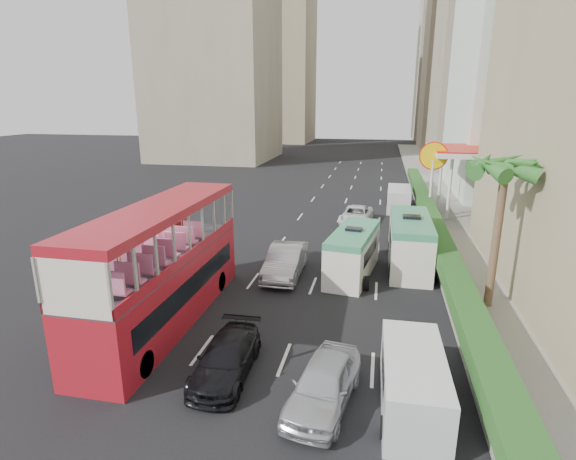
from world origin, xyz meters
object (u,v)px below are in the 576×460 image
(panel_van_far, at_px, (399,199))
(minibus_far, at_px, (410,243))
(double_decker_bus, at_px, (163,265))
(car_black, at_px, (227,374))
(car_silver_lane_b, at_px, (323,404))
(palm_tree, at_px, (496,238))
(car_silver_lane_a, at_px, (286,275))
(shell_station, at_px, (470,181))
(panel_van_near, at_px, (413,383))
(minibus_near, at_px, (353,253))
(van_asset, at_px, (356,223))

(panel_van_far, bearing_deg, minibus_far, -87.99)
(double_decker_bus, relative_size, car_black, 2.56)
(double_decker_bus, height_order, car_silver_lane_b, double_decker_bus)
(car_black, height_order, palm_tree, palm_tree)
(car_silver_lane_a, relative_size, car_black, 1.16)
(minibus_far, xyz_separation_m, shell_station, (5.49, 14.12, 1.32))
(car_black, relative_size, minibus_far, 0.67)
(double_decker_bus, height_order, panel_van_far, double_decker_bus)
(double_decker_bus, distance_m, panel_van_near, 10.85)
(car_silver_lane_b, relative_size, palm_tree, 0.66)
(panel_van_near, height_order, shell_station, shell_station)
(double_decker_bus, relative_size, panel_van_far, 2.30)
(car_silver_lane_a, distance_m, shell_station, 20.92)
(car_silver_lane_a, bearing_deg, minibus_near, 12.20)
(car_silver_lane_a, xyz_separation_m, car_silver_lane_b, (3.41, -10.36, 0.00))
(car_silver_lane_a, distance_m, van_asset, 12.19)
(minibus_near, height_order, minibus_far, minibus_far)
(car_silver_lane_a, bearing_deg, double_decker_bus, -123.09)
(double_decker_bus, xyz_separation_m, minibus_near, (7.47, 6.96, -1.27))
(car_silver_lane_b, distance_m, panel_van_near, 2.84)
(minibus_far, xyz_separation_m, palm_tree, (3.29, -4.88, 1.95))
(car_silver_lane_b, bearing_deg, shell_station, 81.50)
(shell_station, bearing_deg, minibus_near, -118.01)
(car_silver_lane_b, xyz_separation_m, shell_station, (8.67, 27.21, 2.75))
(car_silver_lane_b, height_order, van_asset, car_silver_lane_b)
(van_asset, xyz_separation_m, minibus_far, (3.49, -9.06, 1.43))
(car_silver_lane_a, bearing_deg, minibus_far, 21.90)
(car_silver_lane_a, distance_m, minibus_far, 7.28)
(car_silver_lane_b, xyz_separation_m, van_asset, (-0.31, 22.15, 0.00))
(minibus_far, relative_size, panel_van_far, 1.35)
(van_asset, relative_size, panel_van_far, 0.97)
(palm_tree, bearing_deg, car_silver_lane_a, 167.72)
(shell_station, bearing_deg, panel_van_far, 177.05)
(panel_van_near, xyz_separation_m, shell_station, (5.99, 26.88, 1.85))
(car_silver_lane_a, distance_m, car_black, 9.47)
(car_silver_lane_a, height_order, panel_van_far, panel_van_far)
(shell_station, bearing_deg, palm_tree, -96.60)
(car_black, distance_m, minibus_far, 13.98)
(van_asset, distance_m, panel_van_far, 6.38)
(minibus_far, bearing_deg, car_silver_lane_b, -103.85)
(minibus_far, bearing_deg, shell_station, 68.57)
(minibus_far, xyz_separation_m, panel_van_near, (-0.51, -12.76, -0.53))
(double_decker_bus, xyz_separation_m, car_silver_lane_a, (3.92, 6.15, -2.53))
(van_asset, height_order, panel_van_far, panel_van_far)
(car_black, bearing_deg, minibus_near, 68.76)
(double_decker_bus, bearing_deg, minibus_far, 40.20)
(car_black, distance_m, shell_station, 29.12)
(van_asset, xyz_separation_m, minibus_near, (0.45, -10.98, 1.26))
(minibus_far, bearing_deg, car_black, -118.84)
(panel_van_near, bearing_deg, minibus_far, 86.56)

